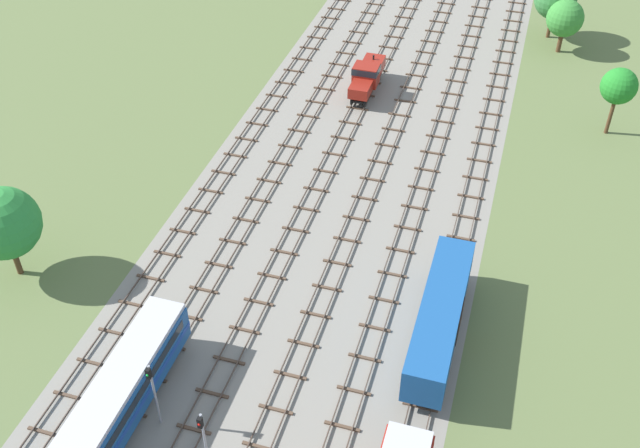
# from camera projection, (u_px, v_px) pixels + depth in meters

# --- Properties ---
(ground_plane) EXTENTS (480.00, 480.00, 0.00)m
(ground_plane) POSITION_uv_depth(u_px,v_px,m) (342.00, 191.00, 67.90)
(ground_plane) COLOR #5B6B3D
(ballast_bed) EXTENTS (26.88, 176.00, 0.01)m
(ballast_bed) POSITION_uv_depth(u_px,v_px,m) (342.00, 191.00, 67.89)
(ballast_bed) COLOR gray
(ballast_bed) RESTS_ON ground
(track_far_left) EXTENTS (2.40, 126.00, 0.29)m
(track_far_left) POSITION_uv_depth(u_px,v_px,m) (229.00, 163.00, 71.10)
(track_far_left) COLOR #47382D
(track_far_left) RESTS_ON ground
(track_left) EXTENTS (2.40, 126.00, 0.29)m
(track_left) POSITION_uv_depth(u_px,v_px,m) (274.00, 171.00, 70.08)
(track_left) COLOR #47382D
(track_left) RESTS_ON ground
(track_centre_left) EXTENTS (2.40, 126.00, 0.29)m
(track_centre_left) POSITION_uv_depth(u_px,v_px,m) (321.00, 180.00, 69.06)
(track_centre_left) COLOR #47382D
(track_centre_left) RESTS_ON ground
(track_centre) EXTENTS (2.40, 126.00, 0.29)m
(track_centre) POSITION_uv_depth(u_px,v_px,m) (368.00, 188.00, 68.04)
(track_centre) COLOR #47382D
(track_centre) RESTS_ON ground
(track_centre_right) EXTENTS (2.40, 126.00, 0.29)m
(track_centre_right) POSITION_uv_depth(u_px,v_px,m) (418.00, 197.00, 67.01)
(track_centre_right) COLOR #47382D
(track_centre_right) RESTS_ON ground
(track_right) EXTENTS (2.40, 126.00, 0.29)m
(track_right) POSITION_uv_depth(u_px,v_px,m) (468.00, 206.00, 65.99)
(track_right) COLOR #47382D
(track_right) RESTS_ON ground
(passenger_coach_left_near) EXTENTS (2.96, 22.00, 3.80)m
(passenger_coach_left_near) POSITION_uv_depth(u_px,v_px,m) (89.00, 443.00, 44.34)
(passenger_coach_left_near) COLOR #194C8C
(passenger_coach_left_near) RESTS_ON ground
(freight_boxcar_right_mid) EXTENTS (2.87, 14.00, 3.60)m
(freight_boxcar_right_mid) POSITION_uv_depth(u_px,v_px,m) (440.00, 316.00, 52.55)
(freight_boxcar_right_mid) COLOR #194C8C
(freight_boxcar_right_mid) RESTS_ON ground
(shunter_loco_centre_left_midfar) EXTENTS (2.74, 8.46, 3.10)m
(shunter_loco_centre_left_midfar) POSITION_uv_depth(u_px,v_px,m) (367.00, 75.00, 80.67)
(shunter_loco_centre_left_midfar) COLOR maroon
(shunter_loco_centre_left_midfar) RESTS_ON ground
(signal_post_nearest) EXTENTS (0.28, 0.47, 5.99)m
(signal_post_nearest) POSITION_uv_depth(u_px,v_px,m) (204.00, 439.00, 43.25)
(signal_post_nearest) COLOR gray
(signal_post_nearest) RESTS_ON ground
(signal_post_near) EXTENTS (0.28, 0.47, 5.68)m
(signal_post_near) POSITION_uv_depth(u_px,v_px,m) (153.00, 388.00, 46.25)
(signal_post_near) COLOR gray
(signal_post_near) RESTS_ON ground
(lineside_tree_1) EXTENTS (3.57, 3.57, 7.12)m
(lineside_tree_1) POSITION_uv_depth(u_px,v_px,m) (619.00, 86.00, 72.15)
(lineside_tree_1) COLOR #4C331E
(lineside_tree_1) RESTS_ON ground
(lineside_tree_2) EXTENTS (5.69, 5.69, 7.98)m
(lineside_tree_2) POSITION_uv_depth(u_px,v_px,m) (3.00, 223.00, 56.31)
(lineside_tree_2) COLOR #4C331E
(lineside_tree_2) RESTS_ON ground
(lineside_tree_3) EXTENTS (4.32, 4.32, 6.40)m
(lineside_tree_3) POSITION_uv_depth(u_px,v_px,m) (565.00, 18.00, 86.73)
(lineside_tree_3) COLOR #4C331E
(lineside_tree_3) RESTS_ON ground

